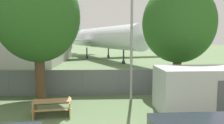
% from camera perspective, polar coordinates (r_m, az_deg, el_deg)
% --- Properties ---
extents(perimeter_fence, '(56.07, 0.07, 1.80)m').
position_cam_1_polar(perimeter_fence, '(15.36, -7.70, -5.36)').
color(perimeter_fence, slate).
rests_on(perimeter_fence, ground).
extents(airplane, '(28.51, 35.51, 11.71)m').
position_cam_1_polar(airplane, '(42.40, -3.23, 6.32)').
color(airplane, silver).
rests_on(airplane, ground).
extents(portable_cabin, '(4.58, 2.62, 2.42)m').
position_cam_1_polar(portable_cabin, '(12.74, 21.95, -6.74)').
color(portable_cabin, silver).
rests_on(portable_cabin, ground).
extents(picnic_bench_near_cabin, '(2.15, 1.68, 0.76)m').
position_cam_1_polar(picnic_bench_near_cabin, '(11.98, -15.31, -10.94)').
color(picnic_bench_near_cabin, tan).
rests_on(picnic_bench_near_cabin, ground).
extents(tree_near_hangar, '(5.22, 5.22, 8.21)m').
position_cam_1_polar(tree_near_hangar, '(14.56, -18.77, 11.18)').
color(tree_near_hangar, brown).
rests_on(tree_near_hangar, ground).
extents(tree_left_of_cabin, '(5.54, 5.54, 8.16)m').
position_cam_1_polar(tree_left_of_cabin, '(17.77, 16.96, 9.58)').
color(tree_left_of_cabin, brown).
rests_on(tree_left_of_cabin, ground).
extents(light_mast, '(0.44, 0.44, 7.65)m').
position_cam_1_polar(light_mast, '(13.87, 5.17, 9.17)').
color(light_mast, '#99999E').
rests_on(light_mast, ground).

